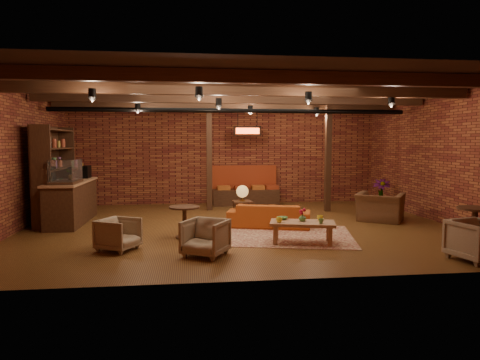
{
  "coord_description": "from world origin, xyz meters",
  "views": [
    {
      "loc": [
        -1.2,
        -9.95,
        1.99
      ],
      "look_at": [
        0.02,
        0.2,
        1.1
      ],
      "focal_mm": 32.0,
      "sensor_mm": 36.0,
      "label": 1
    }
  ],
  "objects": [
    {
      "name": "ceiling_spotlights",
      "position": [
        0.0,
        0.0,
        2.86
      ],
      "size": [
        6.4,
        4.4,
        0.28
      ],
      "primitive_type": null,
      "color": "black",
      "rests_on": "ceiling"
    },
    {
      "name": "side_table_lamp",
      "position": [
        0.1,
        0.39,
        0.72
      ],
      "size": [
        0.49,
        0.49,
        0.95
      ],
      "rotation": [
        0.0,
        0.0,
        0.08
      ],
      "color": "black",
      "rests_on": "floor"
    },
    {
      "name": "banquette",
      "position": [
        0.6,
        3.55,
        0.5
      ],
      "size": [
        2.1,
        0.7,
        1.0
      ],
      "primitive_type": null,
      "color": "#973419",
      "rests_on": "ground"
    },
    {
      "name": "rug",
      "position": [
        0.76,
        -1.07,
        0.01
      ],
      "size": [
        3.44,
        2.91,
        0.01
      ],
      "primitive_type": "cube",
      "rotation": [
        0.0,
        0.0,
        -0.22
      ],
      "color": "maroon",
      "rests_on": "floor"
    },
    {
      "name": "plant_tall",
      "position": [
        4.4,
        1.91,
        1.39
      ],
      "size": [
        2.01,
        2.01,
        2.78
      ],
      "primitive_type": "imported",
      "rotation": [
        0.0,
        0.0,
        -0.37
      ],
      "color": "#4C7F4C",
      "rests_on": "floor"
    },
    {
      "name": "wall_front",
      "position": [
        0.0,
        -4.0,
        1.6
      ],
      "size": [
        10.0,
        0.02,
        3.2
      ],
      "primitive_type": "cube",
      "color": "maroon",
      "rests_on": "ground"
    },
    {
      "name": "ceiling",
      "position": [
        0.0,
        0.0,
        3.2
      ],
      "size": [
        10.0,
        8.0,
        0.02
      ],
      "primitive_type": "cube",
      "color": "black",
      "rests_on": "wall_back"
    },
    {
      "name": "shelving_hutch",
      "position": [
        -4.5,
        1.1,
        1.2
      ],
      "size": [
        0.52,
        2.0,
        2.4
      ],
      "primitive_type": null,
      "color": "black",
      "rests_on": "ground"
    },
    {
      "name": "wall_back",
      "position": [
        0.0,
        4.0,
        1.6
      ],
      "size": [
        10.0,
        0.02,
        3.2
      ],
      "primitive_type": "cube",
      "color": "maroon",
      "rests_on": "ground"
    },
    {
      "name": "side_table_book",
      "position": [
        3.79,
        0.4,
        0.47
      ],
      "size": [
        0.49,
        0.49,
        0.53
      ],
      "rotation": [
        0.0,
        0.0,
        -0.08
      ],
      "color": "black",
      "rests_on": "floor"
    },
    {
      "name": "sofa",
      "position": [
        0.67,
        -0.13,
        0.28
      ],
      "size": [
        2.05,
        1.26,
        0.56
      ],
      "primitive_type": "imported",
      "rotation": [
        0.0,
        0.0,
        2.85
      ],
      "color": "#A24516",
      "rests_on": "floor"
    },
    {
      "name": "armchair_right",
      "position": [
        3.61,
        0.27,
        0.48
      ],
      "size": [
        1.31,
        1.22,
        0.96
      ],
      "primitive_type": "imported",
      "rotation": [
        0.0,
        0.0,
        2.53
      ],
      "color": "brown",
      "rests_on": "floor"
    },
    {
      "name": "armchair_a",
      "position": [
        -2.51,
        -1.95,
        0.33
      ],
      "size": [
        0.83,
        0.85,
        0.66
      ],
      "primitive_type": "imported",
      "rotation": [
        0.0,
        0.0,
        1.08
      ],
      "color": "#C2B196",
      "rests_on": "floor"
    },
    {
      "name": "round_table_right",
      "position": [
        4.2,
        -2.51,
        0.51
      ],
      "size": [
        0.65,
        0.65,
        0.76
      ],
      "color": "black",
      "rests_on": "floor"
    },
    {
      "name": "armchair_b",
      "position": [
        -0.92,
        -2.53,
        0.36
      ],
      "size": [
        0.92,
        0.91,
        0.71
      ],
      "primitive_type": "imported",
      "rotation": [
        0.0,
        0.0,
        -0.51
      ],
      "color": "#C2B196",
      "rests_on": "floor"
    },
    {
      "name": "wall_right",
      "position": [
        5.0,
        0.0,
        1.6
      ],
      "size": [
        0.02,
        8.0,
        3.2
      ],
      "primitive_type": "cube",
      "color": "maroon",
      "rests_on": "ground"
    },
    {
      "name": "coffee_table",
      "position": [
        1.01,
        -1.81,
        0.38
      ],
      "size": [
        1.38,
        0.92,
        0.68
      ],
      "rotation": [
        0.0,
        0.0,
        -0.25
      ],
      "color": "#A16A4B",
      "rests_on": "floor"
    },
    {
      "name": "service_counter",
      "position": [
        -4.1,
        1.0,
        0.8
      ],
      "size": [
        0.8,
        2.5,
        1.6
      ],
      "primitive_type": null,
      "color": "black",
      "rests_on": "ground"
    },
    {
      "name": "post_right",
      "position": [
        2.8,
        2.0,
        1.6
      ],
      "size": [
        0.16,
        0.16,
        3.2
      ],
      "primitive_type": "cube",
      "color": "black",
      "rests_on": "ground"
    },
    {
      "name": "wall_left",
      "position": [
        -5.0,
        0.0,
        1.6
      ],
      "size": [
        0.02,
        8.0,
        3.2
      ],
      "primitive_type": "cube",
      "color": "maroon",
      "rests_on": "ground"
    },
    {
      "name": "post_left",
      "position": [
        -0.6,
        2.6,
        1.6
      ],
      "size": [
        0.16,
        0.16,
        3.2
      ],
      "primitive_type": "cube",
      "color": "black",
      "rests_on": "ground"
    },
    {
      "name": "ceiling_beams",
      "position": [
        0.0,
        0.0,
        3.08
      ],
      "size": [
        9.8,
        6.4,
        0.22
      ],
      "primitive_type": null,
      "color": "black",
      "rests_on": "ceiling"
    },
    {
      "name": "ceiling_pipe",
      "position": [
        0.0,
        1.6,
        2.85
      ],
      "size": [
        9.6,
        0.12,
        0.12
      ],
      "primitive_type": "cylinder",
      "rotation": [
        0.0,
        1.57,
        0.0
      ],
      "color": "black",
      "rests_on": "ceiling"
    },
    {
      "name": "service_sign",
      "position": [
        0.6,
        3.1,
        2.35
      ],
      "size": [
        0.86,
        0.06,
        0.3
      ],
      "primitive_type": "cube",
      "color": "#FF4B19",
      "rests_on": "ceiling"
    },
    {
      "name": "plant_counter",
      "position": [
        -4.0,
        1.2,
        1.22
      ],
      "size": [
        0.35,
        0.39,
        0.3
      ],
      "primitive_type": "imported",
      "color": "#337F33",
      "rests_on": "service_counter"
    },
    {
      "name": "floor",
      "position": [
        0.0,
        0.0,
        0.0
      ],
      "size": [
        10.0,
        10.0,
        0.0
      ],
      "primitive_type": "plane",
      "color": "#412210",
      "rests_on": "ground"
    },
    {
      "name": "armchair_far",
      "position": [
        3.61,
        -3.4,
        0.38
      ],
      "size": [
        0.88,
        0.85,
        0.76
      ],
      "primitive_type": "imported",
      "rotation": [
        0.0,
        0.0,
        0.24
      ],
      "color": "#C2B196",
      "rests_on": "floor"
    },
    {
      "name": "round_table_left",
      "position": [
        -1.3,
        -1.05,
        0.45
      ],
      "size": [
        0.64,
        0.64,
        0.67
      ],
      "color": "black",
      "rests_on": "floor"
    }
  ]
}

